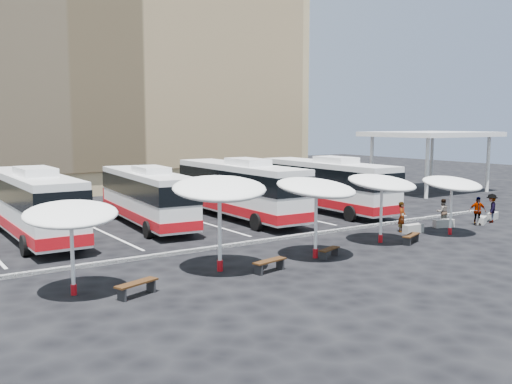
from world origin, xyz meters
TOP-DOWN VIEW (x-y plane):
  - ground at (0.00, 0.00)m, footprint 120.00×120.00m
  - sandstone_building at (0.00, 31.87)m, footprint 42.00×18.25m
  - service_canopy at (24.00, 10.00)m, footprint 10.00×8.00m
  - curb_divider at (0.00, 0.50)m, footprint 34.00×0.25m
  - bay_lines at (0.00, 8.00)m, footprint 24.15×12.00m
  - bus_0 at (-9.59, 7.85)m, footprint 2.81×11.86m
  - bus_1 at (-3.17, 8.18)m, footprint 3.34×11.23m
  - bus_2 at (2.54, 7.15)m, footprint 3.07×12.10m
  - bus_3 at (8.96, 6.37)m, footprint 3.07×11.90m
  - sunshade_0 at (-10.75, -3.08)m, footprint 3.94×3.97m
  - sunshade_1 at (-4.91, -3.14)m, footprint 4.86×4.89m
  - sunshade_2 at (-0.26, -3.55)m, footprint 4.19×4.22m
  - sunshade_3 at (4.56, -2.85)m, footprint 3.81×3.84m
  - sunshade_4 at (9.18, -3.48)m, footprint 3.33×3.36m
  - wood_bench_0 at (-9.00, -4.46)m, footprint 1.69×0.95m
  - wood_bench_1 at (-3.34, -4.38)m, footprint 1.64×0.74m
  - wood_bench_2 at (0.29, -3.85)m, footprint 1.38×0.79m
  - wood_bench_3 at (5.63, -3.88)m, footprint 1.53×0.92m
  - conc_bench_0 at (7.90, -2.06)m, footprint 1.27×0.47m
  - conc_bench_1 at (10.64, -1.93)m, footprint 1.27×0.73m
  - conc_bench_2 at (13.50, -2.46)m, footprint 1.17×0.80m
  - conc_bench_3 at (15.44, -1.87)m, footprint 1.21×0.71m
  - passenger_0 at (7.59, -1.51)m, footprint 0.72×0.63m
  - passenger_1 at (11.34, -1.32)m, footprint 0.91×0.82m
  - passenger_2 at (12.88, -2.54)m, footprint 1.03×0.92m
  - passenger_3 at (14.32, -2.47)m, footprint 1.30×1.15m

SIDE VIEW (x-z plane):
  - ground at x=0.00m, z-range 0.00..0.00m
  - bay_lines at x=0.00m, z-range 0.00..0.01m
  - curb_divider at x=0.00m, z-range 0.00..0.15m
  - conc_bench_2 at x=13.50m, z-range 0.00..0.42m
  - conc_bench_3 at x=15.44m, z-range 0.00..0.43m
  - conc_bench_1 at x=10.64m, z-range 0.00..0.45m
  - conc_bench_0 at x=7.90m, z-range 0.00..0.47m
  - wood_bench_2 at x=0.29m, z-range 0.11..0.52m
  - wood_bench_3 at x=5.63m, z-range 0.12..0.58m
  - wood_bench_1 at x=-3.34m, z-range 0.13..0.62m
  - wood_bench_0 at x=-9.00m, z-range 0.13..0.64m
  - passenger_1 at x=11.34m, z-range 0.00..1.52m
  - passenger_0 at x=7.59m, z-range 0.00..1.66m
  - passenger_2 at x=12.88m, z-range 0.00..1.67m
  - passenger_3 at x=14.32m, z-range 0.00..1.74m
  - bus_1 at x=-3.17m, z-range 0.04..3.55m
  - bus_3 at x=8.96m, z-range 0.04..3.79m
  - bus_0 at x=-9.59m, z-range 0.04..3.80m
  - bus_2 at x=2.54m, z-range 0.04..3.86m
  - sunshade_4 at x=9.18m, z-range 1.12..4.34m
  - sunshade_0 at x=-10.75m, z-range 1.16..4.49m
  - sunshade_3 at x=4.56m, z-range 1.23..4.74m
  - sunshade_2 at x=-0.26m, z-range 1.28..4.93m
  - sunshade_1 at x=-4.91m, z-range 1.37..5.30m
  - service_canopy at x=24.00m, z-range 2.27..7.47m
  - sandstone_building at x=0.00m, z-range -2.17..27.43m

